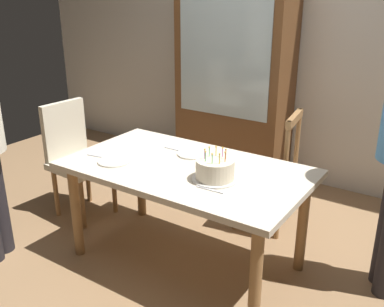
{
  "coord_description": "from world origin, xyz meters",
  "views": [
    {
      "loc": [
        1.5,
        -2.18,
        1.82
      ],
      "look_at": [
        0.05,
        0.0,
        0.82
      ],
      "focal_mm": 40.97,
      "sensor_mm": 36.0,
      "label": 1
    }
  ],
  "objects_px": {
    "birthday_cake": "(215,170)",
    "plate_near_celebrant": "(114,161)",
    "plate_far_side": "(193,154)",
    "china_cabinet": "(234,83)",
    "dining_table": "(186,179)",
    "chair_upholstered": "(75,153)",
    "chair_spindle_back": "(268,173)"
  },
  "relations": [
    {
      "from": "birthday_cake",
      "to": "plate_near_celebrant",
      "type": "height_order",
      "value": "birthday_cake"
    },
    {
      "from": "plate_far_side",
      "to": "china_cabinet",
      "type": "xyz_separation_m",
      "value": [
        -0.42,
        1.35,
        0.22
      ]
    },
    {
      "from": "dining_table",
      "to": "chair_upholstered",
      "type": "relative_size",
      "value": 1.68
    },
    {
      "from": "chair_spindle_back",
      "to": "plate_near_celebrant",
      "type": "bearing_deg",
      "value": -125.03
    },
    {
      "from": "chair_upholstered",
      "to": "china_cabinet",
      "type": "xyz_separation_m",
      "value": [
        0.69,
        1.45,
        0.42
      ]
    },
    {
      "from": "birthday_cake",
      "to": "plate_far_side",
      "type": "xyz_separation_m",
      "value": [
        -0.35,
        0.28,
        -0.06
      ]
    },
    {
      "from": "chair_spindle_back",
      "to": "plate_far_side",
      "type": "bearing_deg",
      "value": -119.84
    },
    {
      "from": "birthday_cake",
      "to": "plate_far_side",
      "type": "distance_m",
      "value": 0.45
    },
    {
      "from": "birthday_cake",
      "to": "chair_spindle_back",
      "type": "distance_m",
      "value": 0.92
    },
    {
      "from": "birthday_cake",
      "to": "chair_upholstered",
      "type": "xyz_separation_m",
      "value": [
        -1.46,
        0.18,
        -0.26
      ]
    },
    {
      "from": "dining_table",
      "to": "chair_spindle_back",
      "type": "bearing_deg",
      "value": 72.22
    },
    {
      "from": "plate_near_celebrant",
      "to": "plate_far_side",
      "type": "bearing_deg",
      "value": 48.64
    },
    {
      "from": "dining_table",
      "to": "china_cabinet",
      "type": "height_order",
      "value": "china_cabinet"
    },
    {
      "from": "chair_spindle_back",
      "to": "chair_upholstered",
      "type": "distance_m",
      "value": 1.59
    },
    {
      "from": "dining_table",
      "to": "chair_spindle_back",
      "type": "xyz_separation_m",
      "value": [
        0.25,
        0.78,
        -0.18
      ]
    },
    {
      "from": "china_cabinet",
      "to": "birthday_cake",
      "type": "bearing_deg",
      "value": -64.82
    },
    {
      "from": "birthday_cake",
      "to": "chair_spindle_back",
      "type": "xyz_separation_m",
      "value": [
        -0.02,
        0.86,
        -0.33
      ]
    },
    {
      "from": "plate_near_celebrant",
      "to": "plate_far_side",
      "type": "relative_size",
      "value": 1.0
    },
    {
      "from": "plate_far_side",
      "to": "chair_spindle_back",
      "type": "distance_m",
      "value": 0.72
    },
    {
      "from": "birthday_cake",
      "to": "chair_spindle_back",
      "type": "height_order",
      "value": "chair_spindle_back"
    },
    {
      "from": "birthday_cake",
      "to": "china_cabinet",
      "type": "relative_size",
      "value": 0.15
    },
    {
      "from": "plate_far_side",
      "to": "chair_spindle_back",
      "type": "height_order",
      "value": "chair_spindle_back"
    },
    {
      "from": "dining_table",
      "to": "plate_near_celebrant",
      "type": "bearing_deg",
      "value": -155.07
    },
    {
      "from": "plate_far_side",
      "to": "birthday_cake",
      "type": "bearing_deg",
      "value": -38.99
    },
    {
      "from": "birthday_cake",
      "to": "plate_near_celebrant",
      "type": "relative_size",
      "value": 1.27
    },
    {
      "from": "birthday_cake",
      "to": "plate_near_celebrant",
      "type": "bearing_deg",
      "value": -170.0
    },
    {
      "from": "plate_near_celebrant",
      "to": "chair_upholstered",
      "type": "xyz_separation_m",
      "value": [
        -0.75,
        0.31,
        -0.2
      ]
    },
    {
      "from": "plate_near_celebrant",
      "to": "chair_upholstered",
      "type": "height_order",
      "value": "chair_upholstered"
    },
    {
      "from": "birthday_cake",
      "to": "chair_upholstered",
      "type": "distance_m",
      "value": 1.49
    },
    {
      "from": "birthday_cake",
      "to": "chair_spindle_back",
      "type": "bearing_deg",
      "value": 91.36
    },
    {
      "from": "birthday_cake",
      "to": "dining_table",
      "type": "bearing_deg",
      "value": 163.68
    },
    {
      "from": "dining_table",
      "to": "china_cabinet",
      "type": "xyz_separation_m",
      "value": [
        -0.5,
        1.56,
        0.32
      ]
    }
  ]
}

